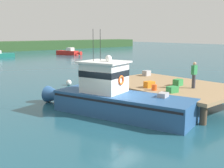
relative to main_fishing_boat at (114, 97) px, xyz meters
name	(u,v)px	position (x,y,z in m)	size (l,w,h in m)	color
ground_plane	(117,115)	(-0.04, -0.31, -1.01)	(200.00, 200.00, 0.00)	#1E4C5B
dock	(170,86)	(4.76, -0.31, 0.07)	(6.00, 9.00, 1.20)	#4C3D2D
main_fishing_boat	(114,97)	(0.00, 0.00, 0.00)	(4.68, 9.92, 4.80)	#285184
crate_single_by_cleat	(149,84)	(2.84, -0.18, 0.39)	(0.60, 0.44, 0.39)	orange
crate_single_far	(178,82)	(4.74, -0.98, 0.40)	(0.60, 0.44, 0.42)	#2D8442
crate_stack_mid_dock	(147,73)	(6.40, 3.24, 0.40)	(0.60, 0.44, 0.42)	#9E9EA3
crate_stack_near_edge	(172,89)	(2.71, -2.04, 0.37)	(0.60, 0.44, 0.35)	#2D8442
bait_bucket	(154,87)	(2.42, -0.94, 0.36)	(0.32, 0.32, 0.34)	#E04C19
deckhand_by_the_boat	(194,74)	(4.75, -2.12, 1.05)	(0.36, 0.22, 1.63)	#383842
moored_boat_outer_mooring	(0,55)	(8.53, 42.12, -0.54)	(5.47, 2.14, 1.37)	#196B5B
moored_boat_near_channel	(69,52)	(21.87, 39.14, -0.47)	(3.08, 6.22, 1.56)	red
mooring_buoy_spare_mooring	(69,83)	(2.89, 9.27, -0.77)	(0.48, 0.48, 0.48)	silver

